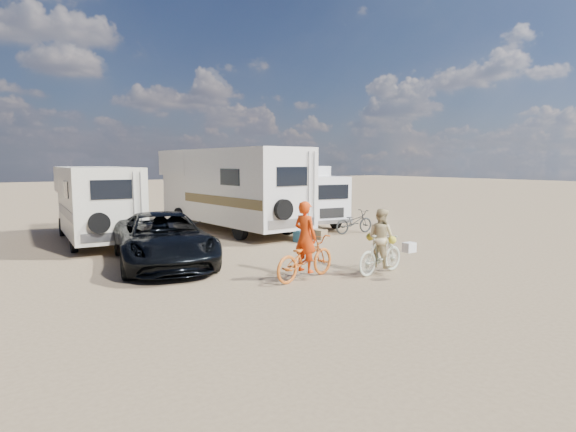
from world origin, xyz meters
TOP-DOWN VIEW (x-y plane):
  - ground at (0.00, 0.00)m, footprint 140.00×140.00m
  - rv_main at (0.16, 7.47)m, footprint 3.00×8.70m
  - rv_left at (-5.22, 7.53)m, footprint 2.67×6.84m
  - box_truck at (3.45, 7.05)m, footprint 2.80×6.06m
  - dark_suv at (-4.62, 2.22)m, footprint 3.44×5.64m
  - bike_man at (-2.31, -1.35)m, footprint 2.14×1.17m
  - bike_woman at (-0.36, -1.98)m, footprint 1.77×0.72m
  - rider_man at (-2.31, -1.35)m, footprint 0.56×0.72m
  - rider_woman at (-0.36, -1.98)m, footprint 0.67×0.81m
  - bike_parked at (3.85, 3.72)m, footprint 1.83×0.73m
  - cooler at (0.90, 3.22)m, footprint 0.59×0.47m
  - crate at (1.81, 3.36)m, footprint 0.55×0.55m

SIDE VIEW (x-z plane):
  - ground at x=0.00m, z-range 0.00..0.00m
  - crate at x=1.81m, z-range 0.00..0.35m
  - cooler at x=0.90m, z-range 0.00..0.43m
  - bike_parked at x=3.85m, z-range 0.00..0.94m
  - bike_woman at x=-0.36m, z-range 0.00..1.03m
  - bike_man at x=-2.31m, z-range 0.00..1.07m
  - dark_suv at x=-4.62m, z-range 0.00..1.46m
  - rider_woman at x=-0.36m, z-range 0.00..1.51m
  - rider_man at x=-2.31m, z-range 0.00..1.75m
  - rv_left at x=-5.22m, z-range 0.00..2.70m
  - box_truck at x=3.45m, z-range 0.00..2.70m
  - rv_main at x=0.16m, z-range 0.00..3.42m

